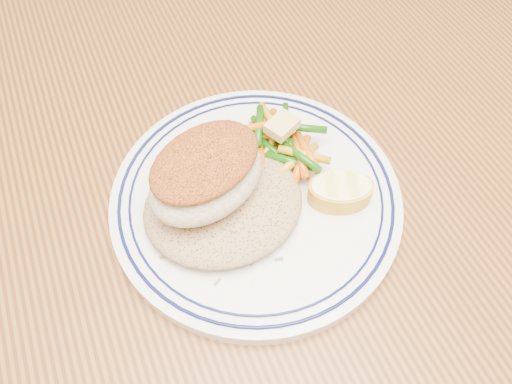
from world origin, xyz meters
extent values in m
plane|color=brown|center=(0.00, 0.00, 0.00)|extent=(4.00, 4.00, 0.00)
cube|color=#522B10|center=(0.00, 0.00, 0.73)|extent=(1.50, 0.90, 0.04)
cylinder|color=#522B10|center=(0.68, 0.38, 0.35)|extent=(0.07, 0.07, 0.71)
cylinder|color=white|center=(0.03, -0.02, 0.76)|extent=(0.27, 0.27, 0.01)
torus|color=#0A113F|center=(0.03, -0.02, 0.77)|extent=(0.25, 0.25, 0.00)
torus|color=#0A113F|center=(0.03, -0.02, 0.77)|extent=(0.23, 0.23, 0.00)
ellipsoid|color=#96734B|center=(0.00, -0.02, 0.78)|extent=(0.14, 0.13, 0.03)
ellipsoid|color=beige|center=(-0.01, -0.01, 0.81)|extent=(0.13, 0.11, 0.05)
ellipsoid|color=#9C4A19|center=(-0.01, -0.01, 0.83)|extent=(0.12, 0.10, 0.02)
cylinder|color=#C59015|center=(0.07, 0.02, 0.77)|extent=(0.05, 0.03, 0.01)
cylinder|color=#CD5A0A|center=(0.04, 0.01, 0.77)|extent=(0.04, 0.03, 0.01)
cylinder|color=#CD5A0A|center=(0.05, 0.00, 0.77)|extent=(0.03, 0.04, 0.01)
cylinder|color=#144C09|center=(0.04, 0.01, 0.77)|extent=(0.03, 0.05, 0.01)
cylinder|color=#144C09|center=(0.05, 0.01, 0.77)|extent=(0.03, 0.06, 0.01)
cylinder|color=#CD5A0A|center=(0.07, 0.05, 0.77)|extent=(0.04, 0.04, 0.01)
cylinder|color=#CD5A0A|center=(0.08, 0.02, 0.77)|extent=(0.04, 0.04, 0.01)
cylinder|color=#CD5A0A|center=(0.05, 0.04, 0.77)|extent=(0.06, 0.01, 0.01)
cylinder|color=#C59015|center=(0.04, 0.04, 0.77)|extent=(0.05, 0.04, 0.01)
cylinder|color=#C59015|center=(0.05, 0.03, 0.77)|extent=(0.04, 0.03, 0.01)
cylinder|color=#CD5A0A|center=(0.05, 0.01, 0.77)|extent=(0.04, 0.02, 0.01)
cylinder|color=#C59015|center=(0.06, 0.01, 0.77)|extent=(0.05, 0.03, 0.01)
cylinder|color=#CD5A0A|center=(0.06, 0.04, 0.78)|extent=(0.05, 0.04, 0.01)
cylinder|color=#144C09|center=(0.04, 0.00, 0.78)|extent=(0.04, 0.04, 0.01)
cylinder|color=#144C09|center=(0.06, 0.02, 0.78)|extent=(0.02, 0.05, 0.01)
cylinder|color=#C59015|center=(0.07, -0.01, 0.78)|extent=(0.06, 0.03, 0.01)
cylinder|color=#C59015|center=(0.06, 0.02, 0.78)|extent=(0.04, 0.04, 0.01)
cylinder|color=#CD5A0A|center=(0.08, -0.01, 0.78)|extent=(0.04, 0.05, 0.01)
cylinder|color=#CD5A0A|center=(0.08, -0.01, 0.78)|extent=(0.02, 0.05, 0.01)
cylinder|color=#144C09|center=(0.07, -0.01, 0.78)|extent=(0.04, 0.04, 0.01)
cylinder|color=#C59015|center=(0.05, 0.04, 0.78)|extent=(0.05, 0.02, 0.01)
cylinder|color=#144C09|center=(0.07, 0.03, 0.78)|extent=(0.03, 0.05, 0.01)
cylinder|color=#C59015|center=(0.07, 0.04, 0.78)|extent=(0.01, 0.06, 0.01)
cylinder|color=#CD5A0A|center=(0.04, 0.00, 0.78)|extent=(0.02, 0.05, 0.01)
cylinder|color=#144C09|center=(0.08, 0.03, 0.78)|extent=(0.03, 0.05, 0.01)
cylinder|color=#C59015|center=(0.08, -0.01, 0.79)|extent=(0.04, 0.04, 0.01)
cylinder|color=#144C09|center=(0.09, 0.02, 0.79)|extent=(0.05, 0.03, 0.01)
cylinder|color=#CD5A0A|center=(0.09, -0.01, 0.79)|extent=(0.01, 0.05, 0.01)
cylinder|color=#144C09|center=(0.06, 0.04, 0.79)|extent=(0.03, 0.05, 0.01)
cylinder|color=#CD5A0A|center=(0.04, 0.04, 0.79)|extent=(0.06, 0.02, 0.01)
cylinder|color=#144C09|center=(0.08, -0.01, 0.79)|extent=(0.02, 0.05, 0.01)
cube|color=#D4B867|center=(0.07, 0.02, 0.80)|extent=(0.04, 0.03, 0.01)
torus|color=white|center=(0.10, -0.05, 0.79)|extent=(0.07, 0.07, 0.00)
camera|label=1|loc=(-0.07, -0.25, 1.15)|focal=35.00mm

